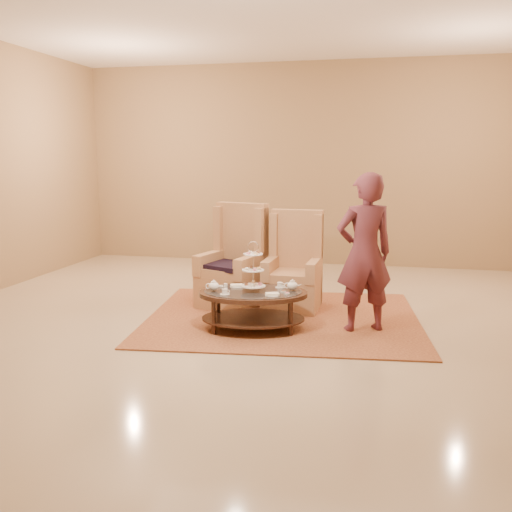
% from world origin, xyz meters
% --- Properties ---
extents(ground, '(8.00, 8.00, 0.00)m').
position_xyz_m(ground, '(0.00, 0.00, 0.00)').
color(ground, '#C0AD8F').
rests_on(ground, ground).
extents(ceiling, '(8.00, 8.00, 0.02)m').
position_xyz_m(ceiling, '(0.00, 0.00, 0.00)').
color(ceiling, silver).
rests_on(ceiling, ground).
extents(wall_back, '(8.00, 0.04, 3.50)m').
position_xyz_m(wall_back, '(0.00, 4.00, 1.75)').
color(wall_back, '#967952').
rests_on(wall_back, ground).
extents(rug, '(3.41, 2.94, 0.02)m').
position_xyz_m(rug, '(0.23, 0.38, 0.01)').
color(rug, '#AD6E3D').
rests_on(rug, ground).
extents(tea_table, '(1.31, 1.01, 0.99)m').
position_xyz_m(tea_table, '(-0.01, -0.14, 0.36)').
color(tea_table, black).
rests_on(tea_table, ground).
extents(armchair_left, '(0.86, 0.88, 1.30)m').
position_xyz_m(armchair_left, '(-0.49, 0.88, 0.44)').
color(armchair_left, tan).
rests_on(armchair_left, ground).
extents(armchair_right, '(0.69, 0.71, 1.23)m').
position_xyz_m(armchair_right, '(0.27, 0.91, 0.41)').
color(armchair_right, tan).
rests_on(armchair_right, ground).
extents(person, '(0.74, 0.63, 1.73)m').
position_xyz_m(person, '(1.16, 0.10, 0.87)').
color(person, '#592630').
rests_on(person, ground).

